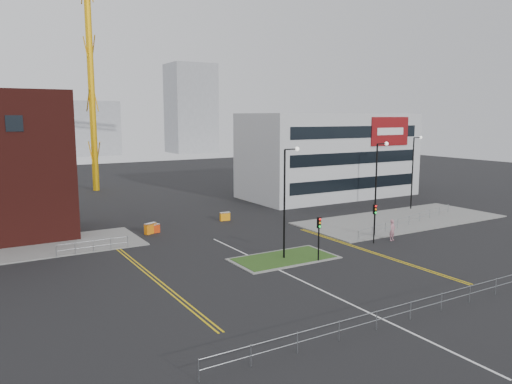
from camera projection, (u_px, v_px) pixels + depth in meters
ground at (326, 292)px, 33.20m from camera, size 200.00×200.00×0.00m
pavement_right at (401, 220)px, 56.23m from camera, size 24.00×10.00×0.12m
island_kerb at (284, 258)px, 40.99m from camera, size 8.60×4.60×0.08m
grass_island at (284, 258)px, 40.99m from camera, size 8.00×4.00×0.12m
office_block at (329, 155)px, 72.62m from camera, size 25.00×12.20×12.00m
tower_crane at (127, 16)px, 76.12m from camera, size 50.90×16.70×38.90m
streetlamp_island at (287, 194)px, 40.29m from camera, size 1.46×0.36×9.18m
streetlamp_right_near at (378, 181)px, 48.08m from camera, size 1.46×0.36×9.18m
streetlamp_right_far at (414, 167)px, 61.98m from camera, size 1.46×0.36×9.18m
traffic_light_island at (319, 230)px, 39.91m from camera, size 0.28×0.33×3.65m
traffic_light_right at (375, 216)px, 45.67m from camera, size 0.28×0.33×3.65m
railing_front at (394, 311)px, 27.99m from camera, size 24.05×0.05×1.10m
railing_left at (93, 244)px, 42.77m from camera, size 6.05×0.05×1.10m
railing_right at (409, 219)px, 53.24m from camera, size 19.05×5.05×1.10m
centre_line at (308, 284)px, 34.89m from camera, size 0.15×30.00×0.01m
yellow_left_a at (146, 274)px, 37.11m from camera, size 0.12×24.00×0.01m
yellow_left_b at (150, 273)px, 37.26m from camera, size 0.12×24.00×0.01m
yellow_right_a at (369, 252)px, 43.11m from camera, size 0.12×20.00×0.01m
yellow_right_b at (371, 251)px, 43.26m from camera, size 0.12×20.00×0.01m
skyline_b at (75, 128)px, 147.34m from camera, size 24.00×12.00×16.00m
skyline_c at (191, 109)px, 159.96m from camera, size 14.00×12.00×28.00m
skyline_d at (5, 135)px, 146.99m from camera, size 30.00×12.00×12.00m
pedestrian at (392, 230)px, 46.94m from camera, size 0.85×0.68×2.01m
barrier_left at (150, 228)px, 49.70m from camera, size 1.36×0.92×1.09m
barrier_mid at (154, 228)px, 50.04m from camera, size 1.11×0.51×0.90m
barrier_right at (225, 216)px, 55.93m from camera, size 1.16×0.46×0.96m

